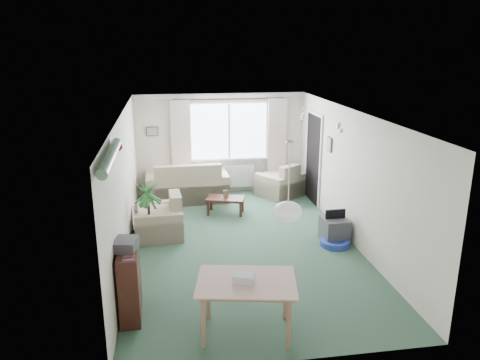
{
  "coord_description": "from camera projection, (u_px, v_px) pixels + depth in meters",
  "views": [
    {
      "loc": [
        -1.27,
        -7.68,
        3.53
      ],
      "look_at": [
        0.0,
        0.3,
        1.15
      ],
      "focal_mm": 35.0,
      "sensor_mm": 36.0,
      "label": 1
    }
  ],
  "objects": [
    {
      "name": "dining_table",
      "position": [
        246.0,
        307.0,
        5.85
      ],
      "size": [
        1.23,
        0.94,
        0.7
      ],
      "primitive_type": "cube",
      "rotation": [
        0.0,
        0.0,
        -0.19
      ],
      "color": "tan",
      "rests_on": "ground"
    },
    {
      "name": "hifi_box",
      "position": [
        126.0,
        244.0,
        6.04
      ],
      "size": [
        0.34,
        0.39,
        0.14
      ],
      "primitive_type": "cube",
      "rotation": [
        0.0,
        0.0,
        -0.18
      ],
      "color": "#3B3A3F",
      "rests_on": "bookshelf"
    },
    {
      "name": "sofa",
      "position": [
        187.0,
        181.0,
        10.81
      ],
      "size": [
        1.89,
        1.05,
        0.93
      ],
      "primitive_type": "cube",
      "rotation": [
        0.0,
        0.0,
        3.18
      ],
      "color": "beige",
      "rests_on": "ground"
    },
    {
      "name": "coffee_table",
      "position": [
        226.0,
        205.0,
        10.01
      ],
      "size": [
        0.89,
        0.65,
        0.36
      ],
      "primitive_type": "cube",
      "rotation": [
        0.0,
        0.0,
        -0.29
      ],
      "color": "black",
      "rests_on": "ground"
    },
    {
      "name": "ground",
      "position": [
        243.0,
        245.0,
        8.47
      ],
      "size": [
        6.5,
        6.5,
        0.0
      ],
      "primitive_type": "plane",
      "color": "#2E4C3A"
    },
    {
      "name": "bauble_cluster_a",
      "position": [
        302.0,
        114.0,
        8.89
      ],
      "size": [
        0.2,
        0.2,
        0.2
      ],
      "primitive_type": "sphere",
      "color": "silver"
    },
    {
      "name": "curtain_rod",
      "position": [
        229.0,
        99.0,
        10.84
      ],
      "size": [
        2.6,
        0.03,
        0.03
      ],
      "primitive_type": "cube",
      "color": "black"
    },
    {
      "name": "photo_frame",
      "position": [
        226.0,
        194.0,
        9.94
      ],
      "size": [
        0.12,
        0.07,
        0.16
      ],
      "primitive_type": "cube",
      "rotation": [
        0.0,
        0.0,
        0.44
      ],
      "color": "brown",
      "rests_on": "coffee_table"
    },
    {
      "name": "houseplant",
      "position": [
        149.0,
        213.0,
        8.4
      ],
      "size": [
        0.67,
        0.67,
        1.19
      ],
      "primitive_type": "cylinder",
      "rotation": [
        0.0,
        0.0,
        -0.4
      ],
      "color": "#1F591E",
      "rests_on": "ground"
    },
    {
      "name": "curtain_left",
      "position": [
        181.0,
        143.0,
        10.93
      ],
      "size": [
        0.45,
        0.08,
        2.0
      ],
      "primitive_type": "cube",
      "color": "beige"
    },
    {
      "name": "doorway",
      "position": [
        313.0,
        159.0,
        10.57
      ],
      "size": [
        0.03,
        0.95,
        2.0
      ],
      "primitive_type": "cube",
      "color": "black"
    },
    {
      "name": "pet_bed",
      "position": [
        335.0,
        243.0,
        8.45
      ],
      "size": [
        0.71,
        0.71,
        0.11
      ],
      "primitive_type": "cylinder",
      "rotation": [
        0.0,
        0.0,
        0.42
      ],
      "color": "#22239D",
      "rests_on": "ground"
    },
    {
      "name": "radiator",
      "position": [
        230.0,
        176.0,
        11.41
      ],
      "size": [
        1.2,
        0.1,
        0.55
      ],
      "primitive_type": "cube",
      "color": "white"
    },
    {
      "name": "curtain_right",
      "position": [
        277.0,
        140.0,
        11.28
      ],
      "size": [
        0.45,
        0.08,
        2.0
      ],
      "primitive_type": "cube",
      "color": "beige"
    },
    {
      "name": "bookshelf",
      "position": [
        130.0,
        283.0,
        6.19
      ],
      "size": [
        0.27,
        0.79,
        0.95
      ],
      "primitive_type": "cube",
      "rotation": [
        0.0,
        0.0,
        0.02
      ],
      "color": "black",
      "rests_on": "ground"
    },
    {
      "name": "bauble_cluster_b",
      "position": [
        340.0,
        124.0,
        7.8
      ],
      "size": [
        0.2,
        0.2,
        0.2
      ],
      "primitive_type": "sphere",
      "color": "silver"
    },
    {
      "name": "armchair_corner",
      "position": [
        279.0,
        179.0,
        11.14
      ],
      "size": [
        1.21,
        1.19,
        0.8
      ],
      "primitive_type": "cube",
      "rotation": [
        0.0,
        0.0,
        3.71
      ],
      "color": "beige",
      "rests_on": "ground"
    },
    {
      "name": "window",
      "position": [
        229.0,
        131.0,
        11.13
      ],
      "size": [
        1.8,
        0.03,
        1.3
      ],
      "primitive_type": "cube",
      "color": "white"
    },
    {
      "name": "armchair_left",
      "position": [
        158.0,
        215.0,
        8.78
      ],
      "size": [
        0.92,
        0.97,
        0.82
      ],
      "primitive_type": "cube",
      "rotation": [
        0.0,
        0.0,
        -1.51
      ],
      "color": "#B9A78C",
      "rests_on": "ground"
    },
    {
      "name": "wall_picture_back",
      "position": [
        152.0,
        131.0,
        10.85
      ],
      "size": [
        0.28,
        0.03,
        0.22
      ],
      "primitive_type": "cube",
      "color": "brown"
    },
    {
      "name": "gift_box",
      "position": [
        244.0,
        279.0,
        5.71
      ],
      "size": [
        0.29,
        0.25,
        0.12
      ],
      "primitive_type": "cube",
      "rotation": [
        0.0,
        0.0,
        -0.32
      ],
      "color": "silver",
      "rests_on": "dining_table"
    },
    {
      "name": "pendant_lamp",
      "position": [
        288.0,
        212.0,
        5.9
      ],
      "size": [
        0.36,
        0.36,
        0.36
      ],
      "primitive_type": "sphere",
      "color": "white"
    },
    {
      "name": "wall_picture_right",
      "position": [
        329.0,
        144.0,
        9.46
      ],
      "size": [
        0.03,
        0.24,
        0.3
      ],
      "primitive_type": "cube",
      "color": "brown"
    },
    {
      "name": "tv_cube",
      "position": [
        334.0,
        230.0,
        8.59
      ],
      "size": [
        0.47,
        0.51,
        0.45
      ],
      "primitive_type": "cube",
      "rotation": [
        0.0,
        0.0,
        0.04
      ],
      "color": "#2F2F34",
      "rests_on": "ground"
    },
    {
      "name": "tinsel_garland",
      "position": [
        110.0,
        156.0,
        5.35
      ],
      "size": [
        1.6,
        1.6,
        0.12
      ],
      "primitive_type": "cylinder",
      "color": "#196626"
    }
  ]
}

